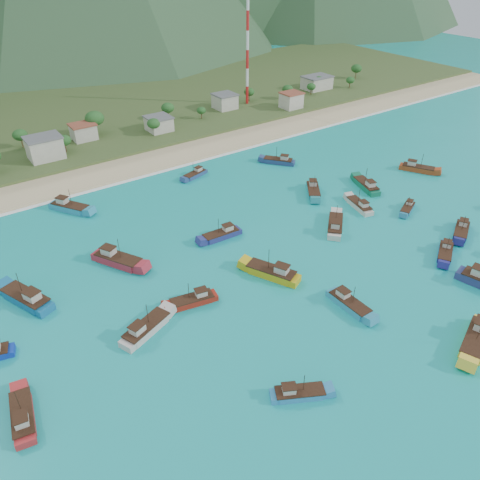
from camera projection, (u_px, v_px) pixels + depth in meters
ground at (299, 284)px, 101.57m from camera, size 600.00×600.00×0.00m
beach at (142, 163)px, 155.61m from camera, size 400.00×18.00×1.20m
land at (79, 115)px, 197.34m from camera, size 400.00×110.00×2.40m
surf_line at (154, 173)px, 149.12m from camera, size 400.00×2.50×0.08m
village at (126, 126)px, 172.02m from camera, size 209.53×27.36×7.32m
vegetation at (77, 135)px, 162.76m from camera, size 276.47×25.78×9.04m
radio_tower at (247, 50)px, 193.55m from camera, size 1.20×1.20×44.51m
boat_0 at (335, 226)px, 120.31m from camera, size 10.83×10.36×6.84m
boat_2 at (313, 191)px, 137.04m from camera, size 9.11×10.55×6.40m
boat_3 at (359, 206)px, 129.66m from camera, size 5.36×10.37×5.88m
boat_4 at (27, 299)px, 95.97m from camera, size 8.46×13.43×7.65m
boat_5 at (417, 169)px, 150.06m from camera, size 8.10×11.06×6.42m
boat_8 at (299, 394)px, 76.58m from camera, size 9.33×6.71×5.40m
boat_9 at (407, 209)px, 128.65m from camera, size 8.45×5.56×4.83m
boat_10 at (366, 186)px, 139.67m from camera, size 6.66×11.63×6.59m
boat_13 at (279, 161)px, 155.12m from camera, size 8.84×10.07×6.14m
boat_15 at (476, 340)px, 86.27m from camera, size 13.18×7.84×7.48m
boat_16 at (272, 273)px, 103.47m from camera, size 8.56×12.67×7.27m
boat_17 at (70, 208)px, 128.44m from camera, size 9.26×11.90×7.00m
boat_19 at (146, 329)px, 88.89m from camera, size 11.69×7.24×6.65m
boat_20 at (445, 253)px, 110.46m from camera, size 9.73×7.29×5.68m
boat_22 at (195, 175)px, 146.74m from camera, size 9.25×5.06×5.24m
boat_23 at (461, 231)px, 118.43m from camera, size 10.44×7.35×6.02m
boat_24 at (349, 304)px, 95.02m from camera, size 3.13×10.40×6.14m
boat_25 at (118, 260)px, 107.51m from camera, size 9.28×12.84×7.44m
boat_27 at (23, 417)px, 72.77m from camera, size 4.79×10.86×6.20m
boat_30 at (193, 301)px, 95.98m from camera, size 10.33×4.84×5.88m
boat_31 at (221, 235)px, 116.95m from camera, size 10.42×3.51×6.08m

